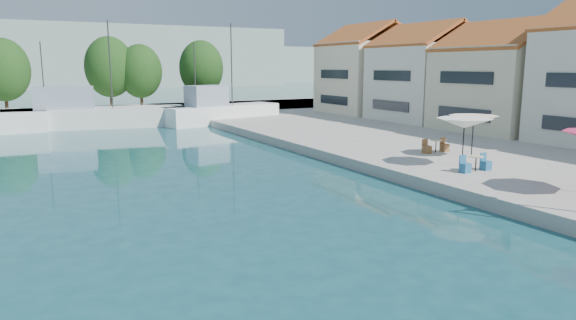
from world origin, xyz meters
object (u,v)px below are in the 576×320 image
umbrella_cream (474,120)px  trawler_04 (220,113)px  umbrella_white (464,123)px  trawler_03 (90,116)px

umbrella_cream → trawler_04: bearing=99.7°
trawler_04 → umbrella_white: size_ratio=4.42×
trawler_04 → umbrella_white: (2.20, -29.56, 1.73)m
trawler_04 → umbrella_white: bearing=-98.8°
trawler_03 → trawler_04: 12.16m
umbrella_white → trawler_04: bearing=94.3°
trawler_03 → umbrella_white: trawler_03 is taller
trawler_04 → umbrella_cream: bearing=-93.3°
trawler_04 → umbrella_white: trawler_04 is taller
trawler_03 → trawler_04: (11.92, -2.41, 0.00)m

